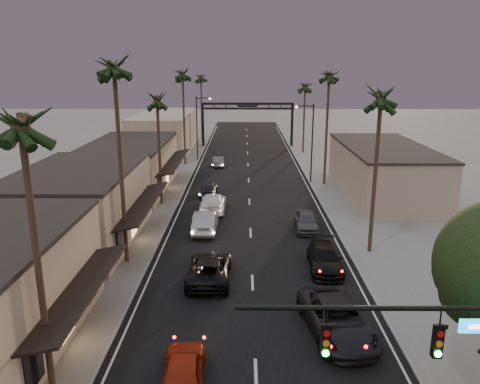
{
  "coord_description": "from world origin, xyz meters",
  "views": [
    {
      "loc": [
        -0.54,
        -7.8,
        13.16
      ],
      "look_at": [
        -0.89,
        31.51,
        2.5
      ],
      "focal_mm": 35.0,
      "sensor_mm": 36.0,
      "label": 1
    }
  ],
  "objects_px": {
    "palm_rb": "(329,73)",
    "palm_ra": "(382,92)",
    "traffic_signal": "(460,356)",
    "palm_lb": "(114,62)",
    "oncoming_silver": "(206,221)",
    "curbside_black": "(325,258)",
    "palm_la": "(19,115)",
    "oncoming_red": "(183,370)",
    "streetlight_right": "(310,137)",
    "palm_lc": "(157,96)",
    "palm_far": "(201,75)",
    "palm_ld": "(182,71)",
    "oncoming_pickup": "(209,268)",
    "arch": "(247,113)",
    "palm_rc": "(305,84)",
    "curbside_near": "(337,319)",
    "streetlight_left": "(199,123)"
  },
  "relations": [
    {
      "from": "palm_ld",
      "to": "palm_far",
      "type": "height_order",
      "value": "palm_ld"
    },
    {
      "from": "palm_la",
      "to": "oncoming_red",
      "type": "bearing_deg",
      "value": 2.14
    },
    {
      "from": "arch",
      "to": "palm_lb",
      "type": "relative_size",
      "value": 1.0
    },
    {
      "from": "oncoming_red",
      "to": "oncoming_pickup",
      "type": "bearing_deg",
      "value": -95.22
    },
    {
      "from": "palm_rc",
      "to": "curbside_near",
      "type": "xyz_separation_m",
      "value": [
        -4.44,
        -50.76,
        -9.6
      ]
    },
    {
      "from": "palm_rb",
      "to": "streetlight_left",
      "type": "bearing_deg",
      "value": 137.95
    },
    {
      "from": "oncoming_pickup",
      "to": "oncoming_silver",
      "type": "bearing_deg",
      "value": -83.64
    },
    {
      "from": "palm_far",
      "to": "curbside_black",
      "type": "height_order",
      "value": "palm_far"
    },
    {
      "from": "palm_ra",
      "to": "curbside_black",
      "type": "relative_size",
      "value": 2.54
    },
    {
      "from": "palm_la",
      "to": "palm_lc",
      "type": "xyz_separation_m",
      "value": [
        -0.0,
        27.0,
        -0.97
      ]
    },
    {
      "from": "palm_la",
      "to": "streetlight_right",
      "type": "bearing_deg",
      "value": 66.68
    },
    {
      "from": "arch",
      "to": "streetlight_left",
      "type": "distance_m",
      "value": 13.85
    },
    {
      "from": "oncoming_pickup",
      "to": "palm_rc",
      "type": "bearing_deg",
      "value": -103.94
    },
    {
      "from": "traffic_signal",
      "to": "palm_la",
      "type": "distance_m",
      "value": 16.42
    },
    {
      "from": "traffic_signal",
      "to": "palm_lb",
      "type": "xyz_separation_m",
      "value": [
        -14.29,
        18.0,
        8.3
      ]
    },
    {
      "from": "traffic_signal",
      "to": "palm_ld",
      "type": "bearing_deg",
      "value": 105.65
    },
    {
      "from": "palm_ld",
      "to": "oncoming_red",
      "type": "xyz_separation_m",
      "value": [
        5.51,
        -45.79,
        -11.65
      ]
    },
    {
      "from": "arch",
      "to": "palm_lb",
      "type": "distance_m",
      "value": 49.39
    },
    {
      "from": "palm_rc",
      "to": "oncoming_red",
      "type": "distance_m",
      "value": 56.86
    },
    {
      "from": "palm_la",
      "to": "curbside_black",
      "type": "bearing_deg",
      "value": 42.03
    },
    {
      "from": "streetlight_left",
      "to": "palm_rc",
      "type": "relative_size",
      "value": 0.74
    },
    {
      "from": "palm_la",
      "to": "palm_far",
      "type": "xyz_separation_m",
      "value": [
        0.3,
        69.0,
        0.0
      ]
    },
    {
      "from": "arch",
      "to": "palm_ld",
      "type": "xyz_separation_m",
      "value": [
        -8.6,
        -15.0,
        6.88
      ]
    },
    {
      "from": "streetlight_left",
      "to": "palm_lb",
      "type": "bearing_deg",
      "value": -92.67
    },
    {
      "from": "arch",
      "to": "streetlight_right",
      "type": "height_order",
      "value": "streetlight_right"
    },
    {
      "from": "palm_la",
      "to": "palm_rb",
      "type": "xyz_separation_m",
      "value": [
        17.2,
        35.0,
        0.97
      ]
    },
    {
      "from": "palm_rc",
      "to": "oncoming_red",
      "type": "relative_size",
      "value": 2.72
    },
    {
      "from": "traffic_signal",
      "to": "arch",
      "type": "distance_m",
      "value": 66.24
    },
    {
      "from": "oncoming_pickup",
      "to": "streetlight_left",
      "type": "bearing_deg",
      "value": -83.5
    },
    {
      "from": "streetlight_right",
      "to": "palm_lc",
      "type": "distance_m",
      "value": 18.66
    },
    {
      "from": "arch",
      "to": "palm_ld",
      "type": "relative_size",
      "value": 1.07
    },
    {
      "from": "oncoming_silver",
      "to": "curbside_black",
      "type": "distance_m",
      "value": 11.24
    },
    {
      "from": "streetlight_right",
      "to": "traffic_signal",
      "type": "bearing_deg",
      "value": -91.72
    },
    {
      "from": "palm_lc",
      "to": "palm_ra",
      "type": "distance_m",
      "value": 20.99
    },
    {
      "from": "curbside_near",
      "to": "traffic_signal",
      "type": "bearing_deg",
      "value": -88.46
    },
    {
      "from": "oncoming_silver",
      "to": "curbside_near",
      "type": "relative_size",
      "value": 0.83
    },
    {
      "from": "palm_lb",
      "to": "palm_far",
      "type": "xyz_separation_m",
      "value": [
        0.3,
        56.0,
        -1.94
      ]
    },
    {
      "from": "arch",
      "to": "curbside_black",
      "type": "relative_size",
      "value": 2.93
    },
    {
      "from": "palm_rc",
      "to": "curbside_near",
      "type": "distance_m",
      "value": 51.86
    },
    {
      "from": "palm_far",
      "to": "palm_la",
      "type": "bearing_deg",
      "value": -90.25
    },
    {
      "from": "traffic_signal",
      "to": "curbside_near",
      "type": "height_order",
      "value": "traffic_signal"
    },
    {
      "from": "palm_lc",
      "to": "palm_la",
      "type": "bearing_deg",
      "value": -90.0
    },
    {
      "from": "arch",
      "to": "streetlight_right",
      "type": "relative_size",
      "value": 1.69
    },
    {
      "from": "palm_rb",
      "to": "oncoming_red",
      "type": "distance_m",
      "value": 38.51
    },
    {
      "from": "palm_la",
      "to": "palm_ra",
      "type": "height_order",
      "value": "same"
    },
    {
      "from": "oncoming_silver",
      "to": "palm_lb",
      "type": "bearing_deg",
      "value": 53.28
    },
    {
      "from": "curbside_black",
      "to": "palm_lb",
      "type": "bearing_deg",
      "value": 178.92
    },
    {
      "from": "palm_lb",
      "to": "palm_ra",
      "type": "relative_size",
      "value": 1.15
    },
    {
      "from": "streetlight_left",
      "to": "palm_lb",
      "type": "xyz_separation_m",
      "value": [
        -1.68,
        -36.0,
        8.06
      ]
    },
    {
      "from": "palm_rb",
      "to": "palm_ra",
      "type": "bearing_deg",
      "value": -90.0
    }
  ]
}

